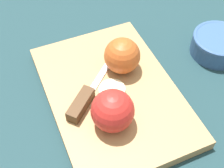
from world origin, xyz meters
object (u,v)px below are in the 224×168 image
knife (83,101)px  bowl (218,44)px  apple_half_left (113,111)px  apple_half_right (122,56)px

knife → bowl: bearing=-36.3°
apple_half_left → apple_half_right: apple_half_left is taller
apple_half_left → knife: (0.05, 0.04, -0.03)m
apple_half_right → bowl: (0.01, -0.22, -0.03)m
apple_half_left → bowl: bearing=108.2°
apple_half_right → bowl: 0.23m
bowl → apple_half_right: bearing=92.8°
bowl → apple_half_left: bearing=115.7°
bowl → knife: bearing=104.2°
apple_half_left → knife: 0.07m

